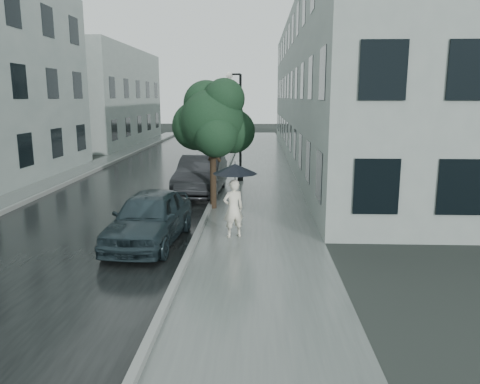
{
  "coord_description": "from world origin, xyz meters",
  "views": [
    {
      "loc": [
        0.17,
        -10.85,
        3.93
      ],
      "look_at": [
        -0.35,
        2.08,
        1.3
      ],
      "focal_mm": 35.0,
      "sensor_mm": 36.0,
      "label": 1
    }
  ],
  "objects_px": {
    "street_tree": "(213,121)",
    "car_near": "(150,217)",
    "pedestrian": "(233,208)",
    "lamp_post": "(237,119)",
    "car_far": "(201,175)"
  },
  "relations": [
    {
      "from": "street_tree",
      "to": "car_far",
      "type": "xyz_separation_m",
      "value": [
        -0.75,
        2.48,
        -2.34
      ]
    },
    {
      "from": "street_tree",
      "to": "car_near",
      "type": "xyz_separation_m",
      "value": [
        -1.34,
        -4.24,
        -2.4
      ]
    },
    {
      "from": "street_tree",
      "to": "lamp_post",
      "type": "height_order",
      "value": "lamp_post"
    },
    {
      "from": "lamp_post",
      "to": "car_far",
      "type": "bearing_deg",
      "value": -94.1
    },
    {
      "from": "pedestrian",
      "to": "car_far",
      "type": "bearing_deg",
      "value": -98.78
    },
    {
      "from": "pedestrian",
      "to": "car_near",
      "type": "distance_m",
      "value": 2.34
    },
    {
      "from": "lamp_post",
      "to": "car_far",
      "type": "height_order",
      "value": "lamp_post"
    },
    {
      "from": "lamp_post",
      "to": "street_tree",
      "type": "bearing_deg",
      "value": -76.73
    },
    {
      "from": "street_tree",
      "to": "car_near",
      "type": "relative_size",
      "value": 1.09
    },
    {
      "from": "car_far",
      "to": "pedestrian",
      "type": "bearing_deg",
      "value": -72.4
    },
    {
      "from": "street_tree",
      "to": "car_near",
      "type": "bearing_deg",
      "value": -107.55
    },
    {
      "from": "lamp_post",
      "to": "car_near",
      "type": "distance_m",
      "value": 10.26
    },
    {
      "from": "street_tree",
      "to": "lamp_post",
      "type": "xyz_separation_m",
      "value": [
        0.61,
        5.6,
        -0.22
      ]
    },
    {
      "from": "pedestrian",
      "to": "lamp_post",
      "type": "height_order",
      "value": "lamp_post"
    },
    {
      "from": "pedestrian",
      "to": "street_tree",
      "type": "xyz_separation_m",
      "value": [
        -0.91,
        3.61,
        2.29
      ]
    }
  ]
}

